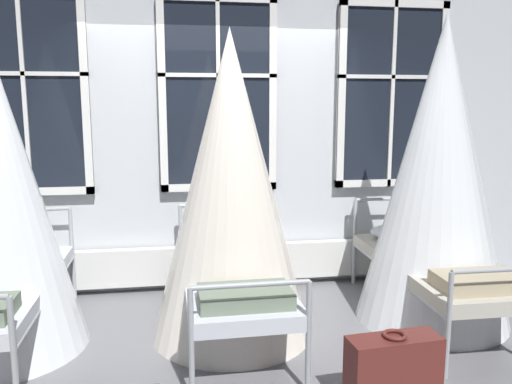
{
  "coord_description": "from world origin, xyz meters",
  "views": [
    {
      "loc": [
        -0.45,
        -3.94,
        1.79
      ],
      "look_at": [
        0.18,
        -0.05,
        1.13
      ],
      "focal_mm": 36.7,
      "sensor_mm": 36.0,
      "label": 1
    }
  ],
  "objects": [
    {
      "name": "ground",
      "position": [
        0.0,
        0.0,
        0.0
      ],
      "size": [
        17.85,
        17.85,
        0.0
      ],
      "primitive_type": "plane",
      "color": "slate"
    },
    {
      "name": "back_wall_with_windows",
      "position": [
        0.0,
        1.13,
        1.76
      ],
      "size": [
        7.96,
        0.1,
        3.52
      ],
      "primitive_type": "cube",
      "color": "silver",
      "rests_on": "ground"
    },
    {
      "name": "window_bank",
      "position": [
        -0.0,
        1.01,
        1.17
      ],
      "size": [
        4.53,
        0.1,
        2.71
      ],
      "color": "black",
      "rests_on": "ground"
    },
    {
      "name": "cot_third",
      "position": [
        1.68,
        -0.03,
        1.21
      ],
      "size": [
        1.24,
        1.93,
        2.5
      ],
      "rotation": [
        0.0,
        0.0,
        1.55
      ],
      "color": "#9EA3A8",
      "rests_on": "ground"
    },
    {
      "name": "cot_second",
      "position": [
        -0.01,
        -0.05,
        1.13
      ],
      "size": [
        1.24,
        1.92,
        2.34
      ],
      "rotation": [
        0.0,
        0.0,
        1.58
      ],
      "color": "#9EA3A8",
      "rests_on": "ground"
    },
    {
      "name": "suitcase_dark",
      "position": [
        0.82,
        -1.22,
        0.22
      ],
      "size": [
        0.58,
        0.26,
        0.47
      ],
      "rotation": [
        0.0,
        0.0,
        0.09
      ],
      "color": "#5B231E",
      "rests_on": "ground"
    }
  ]
}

